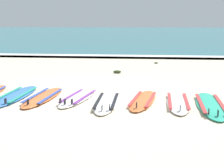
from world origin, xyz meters
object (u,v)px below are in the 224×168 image
(surfboard_4, at_px, (107,102))
(surfboard_7, at_px, (211,105))
(surfboard_6, at_px, (178,102))
(surfboard_2, at_px, (43,97))
(surfboard_3, at_px, (78,98))
(surfboard_5, at_px, (143,100))
(surfboard_1, at_px, (15,96))

(surfboard_4, relative_size, surfboard_7, 0.86)
(surfboard_4, bearing_deg, surfboard_7, -0.44)
(surfboard_4, bearing_deg, surfboard_6, 5.25)
(surfboard_2, relative_size, surfboard_3, 1.07)
(surfboard_2, bearing_deg, surfboard_5, -1.91)
(surfboard_1, relative_size, surfboard_6, 1.13)
(surfboard_1, height_order, surfboard_3, same)
(surfboard_3, distance_m, surfboard_6, 2.29)
(surfboard_4, xyz_separation_m, surfboard_7, (2.25, -0.02, -0.00))
(surfboard_2, relative_size, surfboard_6, 1.05)
(surfboard_7, bearing_deg, surfboard_4, 179.56)
(surfboard_1, bearing_deg, surfboard_6, -3.57)
(surfboard_6, distance_m, surfboard_7, 0.69)
(surfboard_7, bearing_deg, surfboard_1, 174.91)
(surfboard_1, height_order, surfboard_2, same)
(surfboard_3, bearing_deg, surfboard_5, -3.64)
(surfboard_2, distance_m, surfboard_3, 0.84)
(surfboard_7, bearing_deg, surfboard_6, 166.49)
(surfboard_2, distance_m, surfboard_5, 2.35)
(surfboard_3, relative_size, surfboard_5, 0.98)
(surfboard_5, height_order, surfboard_7, same)
(surfboard_1, xyz_separation_m, surfboard_2, (0.71, -0.06, -0.00))
(surfboard_2, bearing_deg, surfboard_7, -5.19)
(surfboard_1, xyz_separation_m, surfboard_7, (4.51, -0.40, -0.00))
(surfboard_7, bearing_deg, surfboard_3, 173.01)
(surfboard_6, relative_size, surfboard_7, 0.87)
(surfboard_3, bearing_deg, surfboard_2, -178.79)
(surfboard_4, xyz_separation_m, surfboard_6, (1.58, 0.14, -0.00))
(surfboard_4, relative_size, surfboard_5, 0.99)
(surfboard_1, bearing_deg, surfboard_4, -9.67)
(surfboard_1, bearing_deg, surfboard_7, -5.09)
(surfboard_3, relative_size, surfboard_4, 0.99)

